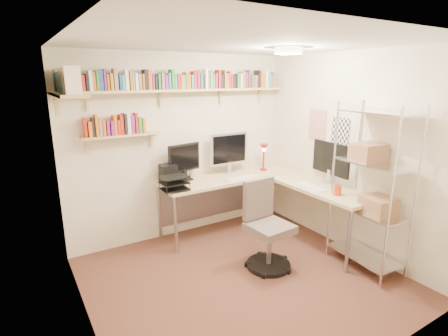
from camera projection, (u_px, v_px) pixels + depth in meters
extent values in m
plane|color=#49281F|center=(243.00, 279.00, 3.90)|extent=(3.20, 3.20, 0.00)
cube|color=beige|center=(182.00, 147.00, 4.82)|extent=(3.20, 0.04, 2.50)
cube|color=beige|center=(80.00, 199.00, 2.77)|extent=(0.04, 3.00, 2.50)
cube|color=beige|center=(348.00, 154.00, 4.40)|extent=(0.04, 3.00, 2.50)
cube|color=beige|center=(372.00, 220.00, 2.35)|extent=(3.20, 0.04, 2.50)
cube|color=silver|center=(247.00, 42.00, 3.27)|extent=(3.20, 3.00, 0.04)
cube|color=beige|center=(317.00, 125.00, 4.77)|extent=(0.01, 0.30, 0.42)
cube|color=white|center=(340.00, 132.00, 4.46)|extent=(0.01, 0.28, 0.38)
cylinder|color=#FFEAC6|center=(288.00, 51.00, 3.80)|extent=(0.30, 0.30, 0.06)
cube|color=tan|center=(185.00, 90.00, 4.53)|extent=(3.05, 0.25, 0.03)
cube|color=tan|center=(67.00, 94.00, 3.43)|extent=(0.25, 1.00, 0.03)
cube|color=tan|center=(122.00, 135.00, 4.24)|extent=(0.95, 0.20, 0.02)
cube|color=tan|center=(87.00, 98.00, 3.99)|extent=(0.03, 0.20, 0.20)
cube|color=tan|center=(161.00, 96.00, 4.44)|extent=(0.03, 0.20, 0.20)
cube|color=tan|center=(221.00, 94.00, 4.90)|extent=(0.03, 0.20, 0.20)
cube|color=tan|center=(261.00, 93.00, 5.26)|extent=(0.03, 0.20, 0.20)
cube|color=#B37821|center=(61.00, 80.00, 3.75)|extent=(0.04, 0.14, 0.23)
cube|color=white|center=(65.00, 83.00, 3.78)|extent=(0.03, 0.14, 0.18)
cube|color=#B02517|center=(69.00, 80.00, 3.79)|extent=(0.03, 0.11, 0.24)
cube|color=white|center=(73.00, 80.00, 3.81)|extent=(0.03, 0.12, 0.23)
cube|color=#2B8338|center=(77.00, 80.00, 3.83)|extent=(0.03, 0.13, 0.24)
cube|color=#B02517|center=(82.00, 83.00, 3.86)|extent=(0.04, 0.14, 0.17)
cube|color=black|center=(86.00, 82.00, 3.89)|extent=(0.03, 0.14, 0.18)
cube|color=white|center=(90.00, 81.00, 3.90)|extent=(0.04, 0.14, 0.22)
cube|color=#C16316|center=(93.00, 82.00, 3.92)|extent=(0.03, 0.13, 0.20)
cube|color=#2B8338|center=(97.00, 81.00, 3.94)|extent=(0.03, 0.11, 0.22)
cube|color=#1D4896|center=(101.00, 81.00, 3.96)|extent=(0.04, 0.11, 0.22)
cube|color=#7B2072|center=(104.00, 80.00, 3.98)|extent=(0.03, 0.12, 0.24)
cube|color=#B37821|center=(107.00, 83.00, 4.00)|extent=(0.03, 0.12, 0.18)
cube|color=#B37821|center=(111.00, 82.00, 4.02)|extent=(0.03, 0.15, 0.19)
cube|color=gray|center=(115.00, 79.00, 4.04)|extent=(0.04, 0.13, 0.25)
cube|color=#1D4896|center=(119.00, 82.00, 4.07)|extent=(0.03, 0.14, 0.18)
cube|color=teal|center=(122.00, 83.00, 4.09)|extent=(0.03, 0.14, 0.17)
cube|color=white|center=(126.00, 80.00, 4.11)|extent=(0.04, 0.12, 0.23)
cube|color=#B37821|center=(130.00, 81.00, 4.13)|extent=(0.03, 0.14, 0.22)
cube|color=gray|center=(132.00, 81.00, 4.15)|extent=(0.02, 0.12, 0.21)
cube|color=white|center=(136.00, 82.00, 4.17)|extent=(0.03, 0.13, 0.20)
cube|color=gray|center=(139.00, 82.00, 4.19)|extent=(0.03, 0.12, 0.19)
cube|color=#C16316|center=(142.00, 82.00, 4.21)|extent=(0.02, 0.12, 0.19)
cube|color=black|center=(145.00, 80.00, 4.22)|extent=(0.04, 0.13, 0.24)
cube|color=#C16316|center=(149.00, 80.00, 4.25)|extent=(0.04, 0.13, 0.24)
cube|color=#7B2072|center=(152.00, 81.00, 4.27)|extent=(0.02, 0.13, 0.20)
cube|color=black|center=(155.00, 82.00, 4.30)|extent=(0.03, 0.12, 0.17)
cube|color=#2B8338|center=(158.00, 82.00, 4.31)|extent=(0.03, 0.14, 0.19)
cube|color=gray|center=(161.00, 81.00, 4.34)|extent=(0.03, 0.15, 0.20)
cube|color=#7B2072|center=(165.00, 82.00, 4.36)|extent=(0.04, 0.12, 0.18)
cube|color=teal|center=(168.00, 81.00, 4.38)|extent=(0.02, 0.13, 0.20)
cube|color=#2B8338|center=(171.00, 79.00, 4.40)|extent=(0.03, 0.14, 0.24)
cube|color=teal|center=(175.00, 81.00, 4.43)|extent=(0.03, 0.11, 0.20)
cube|color=#B02517|center=(177.00, 82.00, 4.45)|extent=(0.03, 0.14, 0.18)
cube|color=#B37821|center=(180.00, 82.00, 4.47)|extent=(0.02, 0.14, 0.18)
cube|color=teal|center=(182.00, 82.00, 4.49)|extent=(0.03, 0.12, 0.17)
cube|color=#B37821|center=(185.00, 81.00, 4.50)|extent=(0.03, 0.14, 0.21)
cube|color=#B37821|center=(188.00, 82.00, 4.52)|extent=(0.03, 0.13, 0.19)
cube|color=teal|center=(191.00, 82.00, 4.54)|extent=(0.03, 0.14, 0.18)
cube|color=#B02517|center=(194.00, 80.00, 4.56)|extent=(0.04, 0.12, 0.22)
cube|color=#7B2072|center=(197.00, 81.00, 4.59)|extent=(0.04, 0.13, 0.21)
cube|color=#2B8338|center=(200.00, 81.00, 4.61)|extent=(0.03, 0.12, 0.19)
cube|color=black|center=(202.00, 82.00, 4.63)|extent=(0.02, 0.13, 0.17)
cube|color=white|center=(205.00, 79.00, 4.64)|extent=(0.04, 0.13, 0.25)
cube|color=#2B8338|center=(207.00, 80.00, 4.66)|extent=(0.02, 0.13, 0.21)
cube|color=gray|center=(209.00, 80.00, 4.68)|extent=(0.03, 0.15, 0.23)
cube|color=#2B8338|center=(212.00, 81.00, 4.71)|extent=(0.04, 0.11, 0.19)
cube|color=#7B2072|center=(215.00, 81.00, 4.73)|extent=(0.03, 0.11, 0.20)
cube|color=#B02517|center=(218.00, 79.00, 4.75)|extent=(0.03, 0.12, 0.25)
cube|color=black|center=(220.00, 82.00, 4.78)|extent=(0.04, 0.11, 0.17)
cube|color=gray|center=(223.00, 79.00, 4.79)|extent=(0.03, 0.15, 0.24)
cube|color=#C16316|center=(225.00, 81.00, 4.81)|extent=(0.03, 0.14, 0.20)
cube|color=#B02517|center=(228.00, 80.00, 4.83)|extent=(0.03, 0.14, 0.23)
cube|color=#B02517|center=(230.00, 81.00, 4.85)|extent=(0.02, 0.14, 0.19)
cube|color=black|center=(232.00, 82.00, 4.87)|extent=(0.04, 0.14, 0.17)
cube|color=black|center=(235.00, 81.00, 4.89)|extent=(0.02, 0.13, 0.18)
cube|color=#2B8338|center=(237.00, 81.00, 4.91)|extent=(0.04, 0.11, 0.19)
cube|color=white|center=(240.00, 81.00, 4.93)|extent=(0.03, 0.12, 0.20)
cube|color=gray|center=(242.00, 80.00, 4.95)|extent=(0.03, 0.13, 0.23)
cube|color=#B02517|center=(245.00, 80.00, 4.98)|extent=(0.03, 0.13, 0.21)
cube|color=#1D4896|center=(247.00, 79.00, 4.99)|extent=(0.03, 0.13, 0.25)
cube|color=#B02517|center=(249.00, 82.00, 5.02)|extent=(0.04, 0.15, 0.18)
cube|color=#2B8338|center=(252.00, 81.00, 5.04)|extent=(0.03, 0.12, 0.18)
cube|color=#B37821|center=(253.00, 81.00, 5.06)|extent=(0.02, 0.13, 0.18)
cube|color=#7B2072|center=(255.00, 82.00, 5.08)|extent=(0.03, 0.12, 0.17)
cube|color=black|center=(257.00, 79.00, 5.09)|extent=(0.03, 0.12, 0.25)
cube|color=#B37821|center=(259.00, 80.00, 5.11)|extent=(0.02, 0.13, 0.23)
cube|color=#C16316|center=(262.00, 81.00, 5.13)|extent=(0.04, 0.11, 0.19)
cube|color=white|center=(264.00, 79.00, 5.15)|extent=(0.04, 0.14, 0.24)
cube|color=teal|center=(267.00, 79.00, 5.18)|extent=(0.04, 0.14, 0.24)
cube|color=gray|center=(269.00, 81.00, 5.21)|extent=(0.03, 0.12, 0.19)
cube|color=gray|center=(272.00, 80.00, 5.23)|extent=(0.04, 0.14, 0.22)
cube|color=white|center=(73.00, 80.00, 3.03)|extent=(0.13, 0.03, 0.25)
cube|color=gray|center=(72.00, 82.00, 3.08)|extent=(0.12, 0.04, 0.23)
cube|color=#B02517|center=(71.00, 83.00, 3.13)|extent=(0.11, 0.04, 0.20)
cube|color=gray|center=(70.00, 81.00, 3.16)|extent=(0.15, 0.03, 0.24)
cube|color=black|center=(70.00, 82.00, 3.19)|extent=(0.14, 0.03, 0.22)
cube|color=white|center=(69.00, 82.00, 3.23)|extent=(0.12, 0.04, 0.22)
cube|color=teal|center=(68.00, 82.00, 3.27)|extent=(0.15, 0.03, 0.21)
cube|color=#1D4896|center=(68.00, 84.00, 3.30)|extent=(0.15, 0.03, 0.17)
cube|color=#2B8338|center=(67.00, 82.00, 3.32)|extent=(0.12, 0.03, 0.21)
cube|color=#C16316|center=(66.00, 81.00, 3.36)|extent=(0.14, 0.04, 0.24)
cube|color=#1D4896|center=(65.00, 81.00, 3.41)|extent=(0.12, 0.04, 0.23)
cube|color=teal|center=(65.00, 82.00, 3.45)|extent=(0.14, 0.03, 0.20)
cube|color=#7B2072|center=(64.00, 83.00, 3.47)|extent=(0.11, 0.02, 0.18)
cube|color=#C16316|center=(64.00, 83.00, 3.50)|extent=(0.14, 0.02, 0.18)
cube|color=white|center=(63.00, 82.00, 3.53)|extent=(0.12, 0.03, 0.20)
cube|color=#B37821|center=(63.00, 81.00, 3.56)|extent=(0.12, 0.04, 0.23)
cube|color=#1D4896|center=(62.00, 82.00, 3.60)|extent=(0.15, 0.02, 0.19)
cube|color=teal|center=(61.00, 81.00, 3.63)|extent=(0.13, 0.03, 0.23)
cube|color=gray|center=(61.00, 80.00, 3.66)|extent=(0.14, 0.04, 0.24)
cube|color=gray|center=(60.00, 82.00, 3.70)|extent=(0.14, 0.03, 0.19)
cube|color=#2B8338|center=(60.00, 81.00, 3.73)|extent=(0.11, 0.03, 0.22)
cube|color=#B02517|center=(85.00, 128.00, 4.00)|extent=(0.03, 0.12, 0.22)
cube|color=#C16316|center=(89.00, 129.00, 4.03)|extent=(0.04, 0.15, 0.18)
cube|color=black|center=(93.00, 127.00, 4.05)|extent=(0.02, 0.12, 0.22)
cube|color=#C16316|center=(96.00, 126.00, 4.06)|extent=(0.03, 0.14, 0.25)
cube|color=gray|center=(100.00, 127.00, 4.09)|extent=(0.04, 0.14, 0.22)
cube|color=#C16316|center=(103.00, 128.00, 4.11)|extent=(0.03, 0.15, 0.19)
cube|color=#7B2072|center=(107.00, 128.00, 4.14)|extent=(0.03, 0.13, 0.18)
cube|color=#7B2072|center=(111.00, 128.00, 4.16)|extent=(0.04, 0.15, 0.17)
cube|color=#C16316|center=(114.00, 125.00, 4.17)|extent=(0.03, 0.13, 0.23)
cube|color=#B02517|center=(118.00, 127.00, 4.20)|extent=(0.03, 0.13, 0.18)
cube|color=#B02517|center=(121.00, 124.00, 4.21)|extent=(0.04, 0.12, 0.24)
cube|color=black|center=(125.00, 124.00, 4.23)|extent=(0.03, 0.15, 0.25)
cube|color=white|center=(128.00, 124.00, 4.25)|extent=(0.04, 0.13, 0.24)
cube|color=#7B2072|center=(132.00, 124.00, 4.28)|extent=(0.04, 0.13, 0.23)
cube|color=#B02517|center=(136.00, 123.00, 4.30)|extent=(0.03, 0.12, 0.25)
cube|color=#2B8338|center=(139.00, 125.00, 4.33)|extent=(0.04, 0.11, 0.19)
cube|color=#C16316|center=(143.00, 125.00, 4.36)|extent=(0.03, 0.12, 0.18)
cube|color=#D6B68B|center=(230.00, 177.00, 5.01)|extent=(2.09, 0.66, 0.04)
cube|color=#D6B68B|center=(324.00, 188.00, 4.53)|extent=(0.66, 1.43, 0.04)
cylinder|color=gray|center=(176.00, 225.00, 4.38)|extent=(0.04, 0.04, 0.77)
cylinder|color=gray|center=(160.00, 211.00, 4.84)|extent=(0.04, 0.04, 0.77)
cylinder|color=gray|center=(273.00, 188.00, 5.87)|extent=(0.04, 0.04, 0.77)
cylinder|color=gray|center=(348.00, 241.00, 3.95)|extent=(0.04, 0.04, 0.77)
cylinder|color=gray|center=(379.00, 230.00, 4.23)|extent=(0.04, 0.04, 0.77)
cube|color=gray|center=(220.00, 195.00, 5.34)|extent=(1.98, 0.02, 0.61)
cube|color=silver|center=(229.00, 149.00, 5.05)|extent=(0.61, 0.03, 0.46)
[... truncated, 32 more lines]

